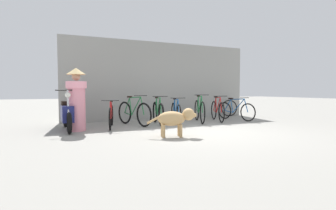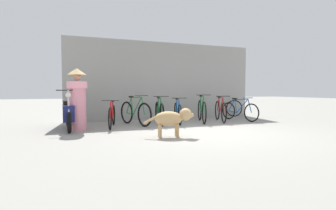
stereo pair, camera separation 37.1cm
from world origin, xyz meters
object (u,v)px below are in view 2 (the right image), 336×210
Objects in this scene: motorcycle at (68,114)px; person_in_robes at (77,98)px; bicycle_4 at (202,111)px; bicycle_2 at (159,113)px; bicycle_5 at (220,111)px; bicycle_6 at (239,111)px; bicycle_0 at (112,116)px; bicycle_1 at (135,113)px; spare_tire_left at (234,108)px; stray_dog at (173,118)px; bicycle_3 at (178,112)px.

person_in_robes reaches higher than motorcycle.
bicycle_4 is 3.96m from person_in_robes.
motorcycle is at bearing -74.26° from bicycle_2.
bicycle_5 reaches higher than bicycle_6.
bicycle_0 is 0.95× the size of person_in_robes.
bicycle_1 reaches higher than bicycle_2.
bicycle_1 is at bearing -165.75° from spare_tire_left.
stray_dog is (-1.93, -2.20, 0.04)m from bicycle_4.
bicycle_6 is at bearing 107.91° from bicycle_5.
bicycle_1 is 1.38m from bicycle_3.
bicycle_5 reaches higher than spare_tire_left.
bicycle_1 is 0.87× the size of motorcycle.
bicycle_4 is at bearing 103.63° from bicycle_3.
bicycle_0 is 0.94× the size of bicycle_2.
bicycle_6 is at bearing 98.58° from bicycle_2.
bicycle_0 is 2.13m from bicycle_3.
spare_tire_left reaches higher than stray_dog.
bicycle_2 is 1.01× the size of bicycle_3.
bicycle_6 is at bearing -117.49° from spare_tire_left.
bicycle_1 reaches higher than bicycle_6.
bicycle_2 is 1.04× the size of bicycle_5.
bicycle_0 is at bearing -89.09° from bicycle_1.
bicycle_5 is at bearing -104.22° from bicycle_6.
bicycle_5 is at bearing 53.85° from stray_dog.
stray_dog is at bearing 108.75° from person_in_robes.
bicycle_0 is at bearing 163.22° from person_in_robes.
bicycle_5 is at bearing 109.77° from bicycle_4.
bicycle_2 is 1.45× the size of stray_dog.
bicycle_1 is 2.96m from bicycle_5.
bicycle_1 is 2.31m from stray_dog.
bicycle_4 is (0.86, -0.03, 0.03)m from bicycle_3.
bicycle_0 is at bearing -66.99° from bicycle_4.
bicycle_4 reaches higher than bicycle_3.
bicycle_3 reaches higher than spare_tire_left.
person_in_robes is at bearing -93.34° from bicycle_1.
bicycle_1 is 2.24m from bicycle_4.
spare_tire_left is (5.09, 1.37, 0.00)m from bicycle_0.
motorcycle is (-2.68, -0.25, 0.07)m from bicycle_2.
bicycle_2 is at bearing -72.45° from bicycle_5.
bicycle_4 is 0.99× the size of person_in_robes.
bicycle_0 is at bearing 88.63° from motorcycle.
spare_tire_left is at bearing 166.03° from person_in_robes.
bicycle_1 reaches higher than spare_tire_left.
bicycle_3 is at bearing 92.14° from motorcycle.
bicycle_2 is 2.69m from motorcycle.
bicycle_3 is at bearing 110.21° from bicycle_0.
bicycle_0 is 0.83× the size of motorcycle.
bicycle_1 is 1.00× the size of person_in_robes.
bicycle_1 is 2.44× the size of spare_tire_left.
motorcycle is 1.64× the size of stray_dog.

